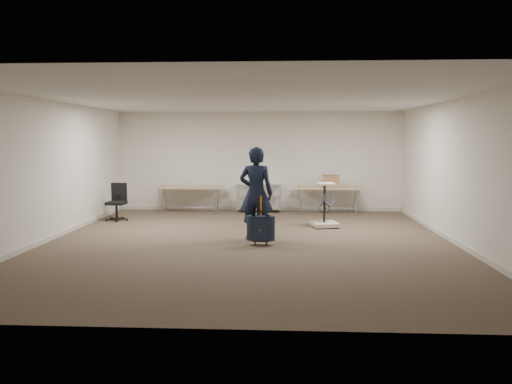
{
  "coord_description": "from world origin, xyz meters",
  "views": [
    {
      "loc": [
        0.65,
        -9.61,
        2.02
      ],
      "look_at": [
        0.12,
        0.3,
        0.97
      ],
      "focal_mm": 35.0,
      "sensor_mm": 36.0,
      "label": 1
    }
  ],
  "objects": [
    {
      "name": "wire_shelf",
      "position": [
        0.0,
        4.2,
        0.44
      ],
      "size": [
        1.22,
        0.47,
        0.8
      ],
      "color": "white",
      "rests_on": "ground"
    },
    {
      "name": "folding_table_right",
      "position": [
        1.9,
        3.95,
        0.68
      ],
      "size": [
        1.8,
        0.75,
        0.73
      ],
      "color": "tan",
      "rests_on": "ground"
    },
    {
      "name": "suitcase",
      "position": [
        0.24,
        -0.19,
        0.32
      ],
      "size": [
        0.35,
        0.21,
        0.95
      ],
      "color": "black",
      "rests_on": "ground"
    },
    {
      "name": "ground",
      "position": [
        0.0,
        0.0,
        0.0
      ],
      "size": [
        9.0,
        9.0,
        0.0
      ],
      "primitive_type": "plane",
      "color": "#46372B",
      "rests_on": "ground"
    },
    {
      "name": "room_shell",
      "position": [
        0.0,
        1.38,
        0.05
      ],
      "size": [
        8.0,
        9.0,
        9.0
      ],
      "color": "silver",
      "rests_on": "ground"
    },
    {
      "name": "equipment_cart",
      "position": [
        1.64,
        1.85,
        0.27
      ],
      "size": [
        0.68,
        0.68,
        1.03
      ],
      "color": "beige",
      "rests_on": "ground"
    },
    {
      "name": "person",
      "position": [
        0.12,
        0.37,
        0.94
      ],
      "size": [
        0.74,
        0.54,
        1.88
      ],
      "primitive_type": "imported",
      "rotation": [
        0.0,
        0.0,
        3.0
      ],
      "color": "black",
      "rests_on": "ground"
    },
    {
      "name": "office_chair",
      "position": [
        -3.49,
        2.57,
        0.28
      ],
      "size": [
        0.56,
        0.56,
        0.93
      ],
      "color": "black",
      "rests_on": "ground"
    },
    {
      "name": "folding_table_left",
      "position": [
        -1.9,
        3.95,
        0.68
      ],
      "size": [
        1.8,
        0.75,
        0.73
      ],
      "color": "tan",
      "rests_on": "ground"
    },
    {
      "name": "cardboard_box",
      "position": [
        1.97,
        4.02,
        0.89
      ],
      "size": [
        0.47,
        0.37,
        0.33
      ],
      "primitive_type": "cube",
      "rotation": [
        0.0,
        0.0,
        -0.1
      ],
      "color": "olive",
      "rests_on": "folding_table_right"
    }
  ]
}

